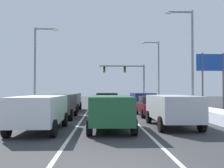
{
  "coord_description": "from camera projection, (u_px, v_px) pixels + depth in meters",
  "views": [
    {
      "loc": [
        -0.36,
        -6.59,
        1.96
      ],
      "look_at": [
        0.85,
        25.5,
        2.71
      ],
      "focal_mm": 42.18,
      "sensor_mm": 36.0,
      "label": 1
    }
  ],
  "objects": [
    {
      "name": "ground_plane",
      "position": [
        107.0,
        114.0,
        21.28
      ],
      "size": [
        120.0,
        120.0,
        0.0
      ],
      "primitive_type": "plane",
      "color": "#333335"
    },
    {
      "name": "lane_stripe_between_right_lane_and_center_lane",
      "position": [
        124.0,
        111.0,
        25.03
      ],
      "size": [
        0.14,
        40.55,
        0.01
      ],
      "primitive_type": "cube",
      "color": "silver",
      "rests_on": "ground"
    },
    {
      "name": "lane_stripe_between_center_lane_and_left_lane",
      "position": [
        88.0,
        111.0,
        24.9
      ],
      "size": [
        0.14,
        40.55,
        0.01
      ],
      "primitive_type": "cube",
      "color": "silver",
      "rests_on": "ground"
    },
    {
      "name": "snow_bank_right_shoulder",
      "position": [
        179.0,
        107.0,
        25.23
      ],
      "size": [
        1.86,
        40.55,
        0.65
      ],
      "primitive_type": "cube",
      "color": "silver",
      "rests_on": "ground"
    },
    {
      "name": "snow_bank_left_shoulder",
      "position": [
        31.0,
        108.0,
        24.71
      ],
      "size": [
        1.56,
        40.55,
        0.49
      ],
      "primitive_type": "cube",
      "color": "silver",
      "rests_on": "ground"
    },
    {
      "name": "suv_silver_right_lane_nearest",
      "position": [
        172.0,
        108.0,
        13.99
      ],
      "size": [
        2.16,
        4.9,
        1.67
      ],
      "color": "#B7BABF",
      "rests_on": "ground"
    },
    {
      "name": "sedan_maroon_right_lane_second",
      "position": [
        151.0,
        106.0,
        19.86
      ],
      "size": [
        2.0,
        4.5,
        1.51
      ],
      "color": "maroon",
      "rests_on": "ground"
    },
    {
      "name": "suv_navy_right_lane_third",
      "position": [
        142.0,
        100.0,
        26.31
      ],
      "size": [
        2.16,
        4.9,
        1.67
      ],
      "color": "navy",
      "rests_on": "ground"
    },
    {
      "name": "suv_green_center_lane_nearest",
      "position": [
        111.0,
        109.0,
        12.96
      ],
      "size": [
        2.16,
        4.9,
        1.67
      ],
      "color": "#1E5633",
      "rests_on": "ground"
    },
    {
      "name": "sedan_tan_center_lane_second",
      "position": [
        109.0,
        106.0,
        19.37
      ],
      "size": [
        2.0,
        4.5,
        1.51
      ],
      "color": "#937F60",
      "rests_on": "ground"
    },
    {
      "name": "suv_black_center_lane_third",
      "position": [
        107.0,
        100.0,
        26.36
      ],
      "size": [
        2.16,
        4.9,
        1.67
      ],
      "color": "black",
      "rests_on": "ground"
    },
    {
      "name": "suv_white_left_lane_nearest",
      "position": [
        40.0,
        110.0,
        12.55
      ],
      "size": [
        2.16,
        4.9,
        1.67
      ],
      "color": "silver",
      "rests_on": "ground"
    },
    {
      "name": "suv_charcoal_left_lane_second",
      "position": [
        60.0,
        104.0,
        18.5
      ],
      "size": [
        2.16,
        4.9,
        1.67
      ],
      "color": "#38383D",
      "rests_on": "ground"
    },
    {
      "name": "suv_gray_left_lane_third",
      "position": [
        69.0,
        100.0,
        24.9
      ],
      "size": [
        2.16,
        4.9,
        1.67
      ],
      "color": "slate",
      "rests_on": "ground"
    },
    {
      "name": "traffic_light_gantry",
      "position": [
        130.0,
        75.0,
        43.63
      ],
      "size": [
        7.54,
        0.47,
        6.2
      ],
      "color": "slate",
      "rests_on": "ground"
    },
    {
      "name": "street_lamp_right_mid",
      "position": [
        189.0,
        52.0,
        23.52
      ],
      "size": [
        2.66,
        0.36,
        9.12
      ],
      "color": "gray",
      "rests_on": "ground"
    },
    {
      "name": "street_lamp_right_far",
      "position": [
        156.0,
        67.0,
        38.26
      ],
      "size": [
        2.66,
        0.36,
        9.05
      ],
      "color": "gray",
      "rests_on": "ground"
    },
    {
      "name": "street_lamp_left_mid",
      "position": [
        38.0,
        60.0,
        28.67
      ],
      "size": [
        2.66,
        0.36,
        8.82
      ],
      "color": "gray",
      "rests_on": "ground"
    },
    {
      "name": "roadside_sign_right",
      "position": [
        213.0,
        69.0,
        25.03
      ],
      "size": [
        3.2,
        0.16,
        5.5
      ],
      "color": "#59595B",
      "rests_on": "ground"
    }
  ]
}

